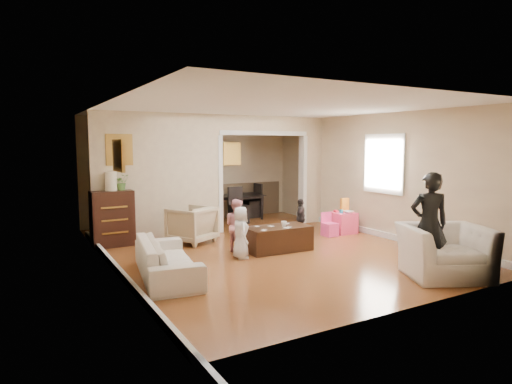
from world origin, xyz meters
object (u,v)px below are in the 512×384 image
armchair_back (192,225)px  dresser (112,218)px  play_table (343,223)px  child_kneel_a (241,233)px  child_kneel_b (237,225)px  coffee_table (278,238)px  cyan_cup (341,211)px  dining_table (227,207)px  armchair_front (445,251)px  adult_person (429,224)px  sofa (167,259)px  child_toddler (301,218)px  table_lamp (111,181)px  coffee_cup (284,224)px

armchair_back → dresser: bearing=-47.6°
play_table → child_kneel_a: bearing=-165.4°
child_kneel_b → play_table: bearing=-101.3°
dresser → coffee_table: bearing=-36.5°
cyan_cup → dining_table: 3.20m
armchair_back → dining_table: (1.78, 2.07, -0.04)m
armchair_front → child_kneel_b: bearing=151.0°
cyan_cup → child_kneel_b: 2.72m
cyan_cup → adult_person: (-0.86, -2.96, 0.28)m
child_kneel_b → dining_table: bearing=-40.8°
sofa → child_toddler: 3.59m
armchair_back → armchair_front: 4.65m
dining_table → child_kneel_b: (-1.34, -3.17, 0.17)m
dresser → child_toddler: size_ratio=1.31×
dining_table → adult_person: size_ratio=1.17×
table_lamp → adult_person: adult_person is taller
sofa → adult_person: (3.43, -1.83, 0.50)m
coffee_table → child_kneel_a: 0.89m
sofa → coffee_cup: (2.39, 0.51, 0.22)m
table_lamp → child_toddler: 3.89m
table_lamp → play_table: table_lamp is taller
child_kneel_a → child_toddler: child_kneel_a is taller
coffee_cup → cyan_cup: size_ratio=1.30×
coffee_table → adult_person: adult_person is taller
dresser → armchair_back: bearing=-19.4°
cyan_cup → child_kneel_b: child_kneel_b is taller
sofa → coffee_cup: sofa is taller
armchair_back → adult_person: adult_person is taller
sofa → cyan_cup: size_ratio=23.88×
table_lamp → play_table: 4.96m
dresser → child_toddler: 3.80m
child_kneel_b → child_toddler: bearing=-93.5°
coffee_table → play_table: bearing=16.5°
coffee_table → cyan_cup: bearing=15.9°
coffee_table → dining_table: dining_table is taller
table_lamp → child_kneel_a: size_ratio=0.40×
coffee_cup → table_lamp: bearing=143.9°
dining_table → child_kneel_b: 3.44m
table_lamp → cyan_cup: bearing=-16.2°
armchair_back → child_toddler: bearing=135.4°
armchair_back → play_table: bearing=138.5°
armchair_front → coffee_table: (-1.30, 2.56, -0.15)m
sofa → cyan_cup: bearing=-66.2°
armchair_front → child_kneel_a: bearing=157.8°
armchair_back → adult_person: bearing=93.0°
dining_table → child_toddler: bearing=-75.4°
coffee_table → adult_person: (1.14, -2.39, 0.55)m
play_table → child_kneel_b: size_ratio=0.49×
child_kneel_a → child_toddler: size_ratio=1.10×
armchair_back → dining_table: size_ratio=0.44×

